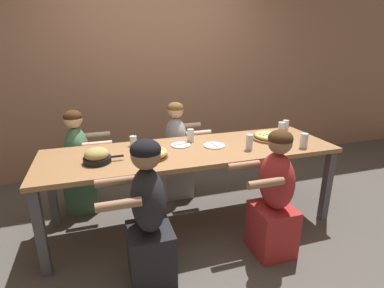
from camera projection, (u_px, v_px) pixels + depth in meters
ground_plane at (192, 221)px, 3.00m from camera, size 18.00×18.00×0.00m
restaurant_back_panel at (156, 51)px, 3.88m from camera, size 10.00×0.06×3.20m
dining_table at (192, 157)px, 2.78m from camera, size 2.68×0.81×0.77m
pizza_board_main at (270, 136)px, 3.04m from camera, size 0.38×0.38×0.05m
pizza_board_second at (151, 154)px, 2.54m from camera, size 0.29×0.29×0.06m
skillet_bowl at (97, 156)px, 2.42m from camera, size 0.32×0.22×0.13m
empty_plate_a at (214, 146)px, 2.83m from camera, size 0.21×0.21×0.02m
empty_plate_b at (181, 145)px, 2.84m from camera, size 0.19×0.19×0.02m
cocktail_glass_blue at (133, 141)px, 2.84m from camera, size 0.06×0.06×0.12m
drinking_glass_a at (249, 143)px, 2.73m from camera, size 0.06×0.06×0.14m
drinking_glass_b at (282, 128)px, 3.23m from camera, size 0.08×0.08×0.12m
drinking_glass_c at (191, 136)px, 2.94m from camera, size 0.07×0.07×0.13m
drinking_glass_d at (304, 141)px, 2.78m from camera, size 0.07×0.07×0.14m
drinking_glass_e at (286, 125)px, 3.38m from camera, size 0.07×0.07×0.10m
diner_near_midleft at (149, 219)px, 2.12m from camera, size 0.51×0.40×1.10m
diner_far_center at (177, 154)px, 3.41m from camera, size 0.51×0.40×1.09m
diner_far_left at (79, 166)px, 3.11m from camera, size 0.51×0.40×1.07m
diner_near_midright at (274, 200)px, 2.42m from camera, size 0.51×0.40×1.08m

